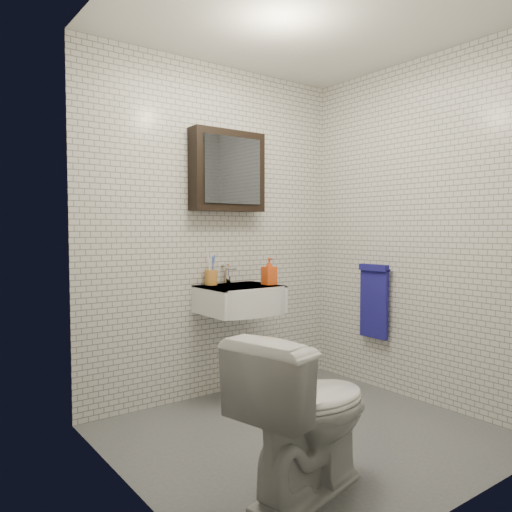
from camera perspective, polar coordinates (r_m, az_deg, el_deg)
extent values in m
cube|color=#4B4E53|center=(3.26, 5.62, -19.66)|extent=(2.20, 2.00, 0.01)
cube|color=silver|center=(3.80, -4.48, 2.85)|extent=(2.20, 0.02, 2.50)
cube|color=silver|center=(2.37, 22.31, 2.55)|extent=(2.20, 0.02, 2.50)
cube|color=silver|center=(2.41, -14.02, 2.69)|extent=(0.02, 2.00, 2.50)
cube|color=silver|center=(3.83, 17.98, 2.72)|extent=(0.02, 2.00, 2.50)
cube|color=white|center=(3.25, 5.86, 25.41)|extent=(2.20, 2.00, 0.02)
cube|color=white|center=(3.68, -1.91, -4.96)|extent=(0.55, 0.45, 0.20)
cylinder|color=silver|center=(3.69, -2.09, -3.57)|extent=(0.31, 0.31, 0.02)
cylinder|color=silver|center=(3.68, -2.09, -3.44)|extent=(0.04, 0.04, 0.01)
cube|color=white|center=(3.67, -1.92, -3.49)|extent=(0.55, 0.45, 0.01)
cylinder|color=silver|center=(3.80, -3.34, -2.73)|extent=(0.06, 0.06, 0.06)
cylinder|color=silver|center=(3.80, -3.34, -1.83)|extent=(0.03, 0.03, 0.08)
cylinder|color=silver|center=(3.74, -2.84, -1.44)|extent=(0.02, 0.12, 0.02)
cube|color=silver|center=(3.82, -3.59, -0.98)|extent=(0.02, 0.09, 0.01)
cube|color=black|center=(3.80, -3.29, 9.66)|extent=(0.60, 0.14, 0.60)
cube|color=#3F444C|center=(3.74, -2.64, 9.77)|extent=(0.49, 0.01, 0.49)
cylinder|color=silver|center=(4.03, 13.52, -1.49)|extent=(0.02, 0.30, 0.02)
cylinder|color=silver|center=(4.13, 12.32, -1.37)|extent=(0.04, 0.02, 0.02)
cylinder|color=silver|center=(3.96, 15.14, -1.58)|extent=(0.04, 0.02, 0.02)
cube|color=navy|center=(4.05, 13.34, -5.31)|extent=(0.03, 0.26, 0.54)
cube|color=navy|center=(4.01, 13.29, -1.29)|extent=(0.05, 0.26, 0.05)
cylinder|color=#C98232|center=(3.72, -5.16, -2.45)|extent=(0.11, 0.11, 0.11)
cylinder|color=white|center=(3.70, -5.30, -1.35)|extent=(0.02, 0.03, 0.21)
cylinder|color=#3C59C0|center=(3.72, -4.91, -1.50)|extent=(0.02, 0.02, 0.19)
cylinder|color=white|center=(3.73, -5.37, -1.23)|extent=(0.03, 0.04, 0.22)
cylinder|color=#3C59C0|center=(3.74, -4.99, -1.39)|extent=(0.03, 0.05, 0.20)
imported|color=#DF5B17|center=(3.72, 1.51, -1.77)|extent=(0.09, 0.09, 0.20)
imported|color=silver|center=(2.50, 5.81, -17.27)|extent=(0.85, 0.60, 0.78)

